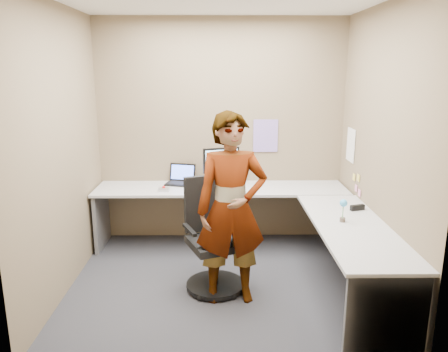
{
  "coord_description": "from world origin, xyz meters",
  "views": [
    {
      "loc": [
        -0.02,
        -4.02,
        2.11
      ],
      "look_at": [
        0.03,
        0.25,
        1.05
      ],
      "focal_mm": 35.0,
      "sensor_mm": 36.0,
      "label": 1
    }
  ],
  "objects_px": {
    "desk": "(262,215)",
    "person": "(231,209)",
    "monitor": "(221,162)",
    "office_chair": "(213,244)"
  },
  "relations": [
    {
      "from": "desk",
      "to": "office_chair",
      "type": "relative_size",
      "value": 2.77
    },
    {
      "from": "monitor",
      "to": "office_chair",
      "type": "height_order",
      "value": "monitor"
    },
    {
      "from": "office_chair",
      "to": "person",
      "type": "relative_size",
      "value": 0.61
    },
    {
      "from": "office_chair",
      "to": "desk",
      "type": "bearing_deg",
      "value": 18.13
    },
    {
      "from": "desk",
      "to": "office_chair",
      "type": "height_order",
      "value": "office_chair"
    },
    {
      "from": "monitor",
      "to": "person",
      "type": "xyz_separation_m",
      "value": [
        0.08,
        -1.3,
        -0.16
      ]
    },
    {
      "from": "desk",
      "to": "person",
      "type": "distance_m",
      "value": 0.81
    },
    {
      "from": "desk",
      "to": "person",
      "type": "height_order",
      "value": "person"
    },
    {
      "from": "desk",
      "to": "monitor",
      "type": "height_order",
      "value": "monitor"
    },
    {
      "from": "desk",
      "to": "monitor",
      "type": "relative_size",
      "value": 6.97
    }
  ]
}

